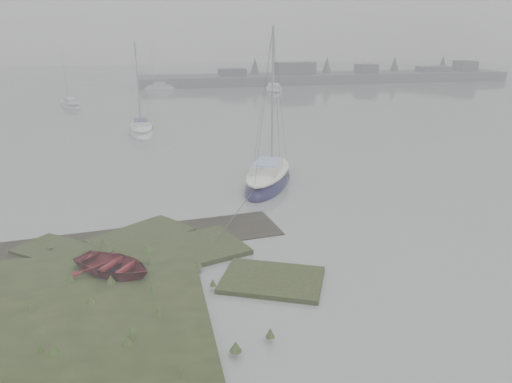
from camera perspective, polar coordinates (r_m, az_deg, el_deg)
The scene contains 8 objects.
ground at distance 46.67m, azimuth -8.21°, elevation 7.54°, with size 160.00×160.00×0.00m, color slate.
far_shoreline at distance 83.72m, azimuth 8.87°, elevation 12.83°, with size 60.00×8.00×4.15m.
sailboat_main at distance 28.44m, azimuth 1.41°, elevation 1.34°, with size 4.93×6.88×9.33m.
sailboat_white at distance 43.20m, azimuth -12.95°, elevation 6.74°, with size 2.17×5.84×8.12m.
sailboat_far_a at distance 60.10m, azimuth -20.45°, elevation 9.19°, with size 3.55×4.96×6.72m.
sailboat_far_b at distance 67.06m, azimuth 2.04°, elevation 11.23°, with size 3.56×7.11×9.59m.
sailboat_far_c at distance 74.62m, azimuth -11.08°, elevation 11.57°, with size 5.03×1.82×7.01m.
dinghy at distance 18.64m, azimuth -15.97°, elevation -8.08°, with size 2.18×3.05×0.63m, color maroon.
Camera 1 is at (-3.51, -15.74, 8.61)m, focal length 35.00 mm.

